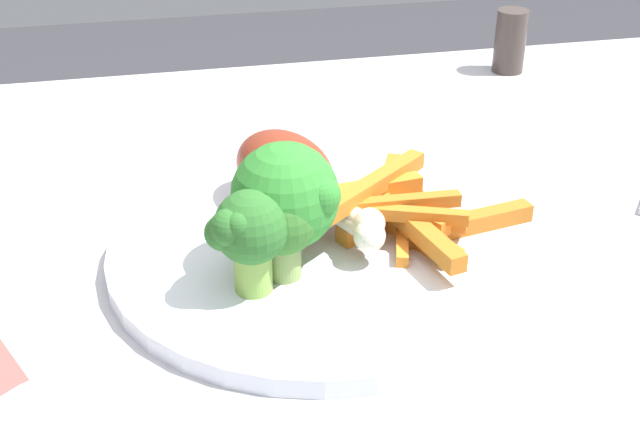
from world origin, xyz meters
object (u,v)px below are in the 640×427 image
Objects in this scene: dinner_plate at (320,250)px; broccoli_floret_middle at (283,218)px; carrot_fries_pile at (399,211)px; broccoli_floret_front at (287,198)px; dining_table at (369,401)px; pepper_shaker at (510,41)px; chicken_drumstick_near at (288,173)px; broccoli_floret_back at (246,230)px; chicken_drumstick_far at (295,187)px.

broccoli_floret_middle is (0.03, 0.03, 0.04)m from dinner_plate.
dinner_plate is at bearing -0.14° from carrot_fries_pile.
dining_table is at bearing -166.62° from broccoli_floret_front.
carrot_fries_pile is at bearing -163.99° from broccoli_floret_front.
carrot_fries_pile is at bearing 55.60° from pepper_shaker.
carrot_fries_pile is (-0.08, -0.03, -0.02)m from broccoli_floret_middle.
chicken_drumstick_near is at bearing 42.97° from pepper_shaker.
carrot_fries_pile is at bearing -155.75° from dining_table.
dining_table is 0.18m from broccoli_floret_front.
broccoli_floret_back is at bearing 21.84° from dining_table.
broccoli_floret_back is 0.45m from pepper_shaker.
broccoli_floret_front reaches higher than dinner_plate.
broccoli_floret_front reaches higher than pepper_shaker.
pepper_shaker reaches higher than chicken_drumstick_far.
chicken_drumstick_far is (0.04, -0.04, 0.15)m from dining_table.
broccoli_floret_back reaches higher than chicken_drumstick_near.
chicken_drumstick_far reaches higher than dinner_plate.
broccoli_floret_front is at bearing 79.27° from chicken_drumstick_near.
chicken_drumstick_near reaches higher than dining_table.
broccoli_floret_back is at bearing 39.34° from dinner_plate.
pepper_shaker is (-0.30, -0.33, -0.02)m from broccoli_floret_back.
chicken_drumstick_near is 0.36m from pepper_shaker.
pepper_shaker is (-0.26, -0.26, -0.00)m from chicken_drumstick_far.
carrot_fries_pile reaches higher than dining_table.
dinner_plate is at bearing -13.34° from dining_table.
broccoli_floret_back is (0.08, 0.03, 0.17)m from dining_table.
broccoli_floret_back reaches higher than dining_table.
broccoli_floret_back is 0.11m from carrot_fries_pile.
broccoli_floret_middle is at bearing 20.23° from carrot_fries_pile.
broccoli_floret_front is 0.44× the size of carrot_fries_pile.
chicken_drumstick_near is (0.04, -0.06, 0.15)m from dining_table.
broccoli_floret_front is (0.06, 0.01, 0.17)m from dining_table.
broccoli_floret_middle is 0.99× the size of pepper_shaker.
broccoli_floret_middle is 0.03m from broccoli_floret_back.
dinner_plate is 0.06m from chicken_drumstick_near.
broccoli_floret_back is at bearing 36.90° from broccoli_floret_front.
broccoli_floret_middle is at bearing 49.09° from pepper_shaker.
chicken_drumstick_near reaches higher than dinner_plate.
broccoli_floret_front is 0.62× the size of chicken_drumstick_far.
dinner_plate is 4.24× the size of broccoli_floret_back.
carrot_fries_pile is (-0.02, -0.01, 0.15)m from dining_table.
broccoli_floret_middle is 0.34× the size of carrot_fries_pile.
broccoli_floret_front is 0.07m from chicken_drumstick_near.
chicken_drumstick_far is at bearing -106.30° from broccoli_floret_middle.
broccoli_floret_back reaches higher than dinner_plate.
chicken_drumstick_far is (-0.00, 0.01, -0.00)m from chicken_drumstick_near.
dinner_plate is 4.37× the size of pepper_shaker.
dining_table is 0.16m from chicken_drumstick_far.
chicken_drumstick_far is (-0.04, -0.08, -0.02)m from broccoli_floret_back.
pepper_shaker is at bearing -131.18° from broccoli_floret_front.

